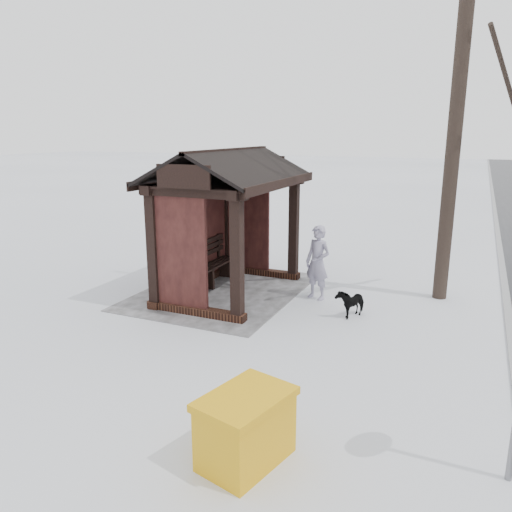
{
  "coord_description": "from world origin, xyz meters",
  "views": [
    {
      "loc": [
        9.27,
        4.73,
        3.44
      ],
      "look_at": [
        0.44,
        0.8,
        1.01
      ],
      "focal_mm": 35.0,
      "sensor_mm": 36.0,
      "label": 1
    }
  ],
  "objects_px": {
    "bus_shelter": "(223,193)",
    "dog": "(351,302)",
    "pedestrian": "(318,263)",
    "grit_bin": "(246,428)"
  },
  "relations": [
    {
      "from": "bus_shelter",
      "to": "dog",
      "type": "relative_size",
      "value": 5.53
    },
    {
      "from": "bus_shelter",
      "to": "dog",
      "type": "distance_m",
      "value": 3.46
    },
    {
      "from": "pedestrian",
      "to": "grit_bin",
      "type": "distance_m",
      "value": 5.53
    },
    {
      "from": "pedestrian",
      "to": "dog",
      "type": "xyz_separation_m",
      "value": [
        0.71,
        0.89,
        -0.51
      ]
    },
    {
      "from": "dog",
      "to": "grit_bin",
      "type": "distance_m",
      "value": 4.73
    },
    {
      "from": "pedestrian",
      "to": "grit_bin",
      "type": "relative_size",
      "value": 1.36
    },
    {
      "from": "bus_shelter",
      "to": "dog",
      "type": "height_order",
      "value": "bus_shelter"
    },
    {
      "from": "grit_bin",
      "to": "pedestrian",
      "type": "bearing_deg",
      "value": -156.26
    },
    {
      "from": "grit_bin",
      "to": "bus_shelter",
      "type": "bearing_deg",
      "value": -135.89
    },
    {
      "from": "pedestrian",
      "to": "dog",
      "type": "height_order",
      "value": "pedestrian"
    }
  ]
}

